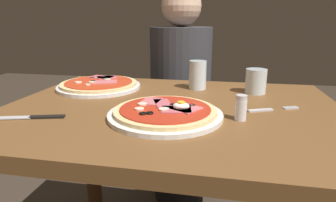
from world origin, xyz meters
TOP-DOWN VIEW (x-y plane):
  - dining_table at (0.00, 0.00)m, footprint 1.01×0.77m
  - pizza_foreground at (-0.00, -0.10)m, footprint 0.31×0.31m
  - pizza_across_left at (-0.31, 0.18)m, footprint 0.31×0.31m
  - water_glass_near at (0.26, 0.21)m, footprint 0.07×0.07m
  - water_glass_far at (0.05, 0.24)m, footprint 0.06×0.06m
  - fork at (0.28, 0.01)m, footprint 0.15×0.07m
  - knife at (-0.34, -0.18)m, footprint 0.19×0.07m
  - salt_shaker at (0.20, -0.09)m, footprint 0.03×0.03m
  - diner_person at (-0.07, 0.66)m, footprint 0.32×0.32m

SIDE VIEW (x-z plane):
  - diner_person at x=-0.07m, z-range -0.03..1.15m
  - dining_table at x=0.00m, z-range 0.24..1.01m
  - fork at x=0.28m, z-range 0.76..0.77m
  - knife at x=-0.34m, z-range 0.76..0.77m
  - pizza_across_left at x=-0.31m, z-range 0.76..0.79m
  - pizza_foreground at x=0.00m, z-range 0.75..0.80m
  - salt_shaker at x=0.20m, z-range 0.76..0.83m
  - water_glass_near at x=0.26m, z-range 0.76..0.84m
  - water_glass_far at x=0.05m, z-range 0.76..0.86m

